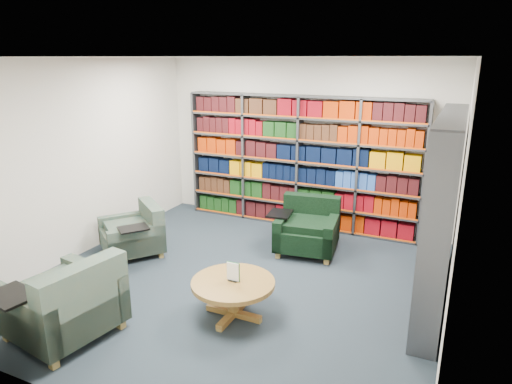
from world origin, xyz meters
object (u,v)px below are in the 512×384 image
at_px(chair_green_right, 308,230).
at_px(coffee_table, 233,288).
at_px(chair_teal_left, 137,234).
at_px(chair_teal_front, 67,306).

distance_m(chair_green_right, coffee_table, 2.14).
height_order(chair_teal_left, coffee_table, chair_teal_left).
distance_m(chair_teal_front, coffee_table, 1.72).
distance_m(chair_teal_left, chair_teal_front, 2.15).
xyz_separation_m(chair_green_right, coffee_table, (-0.15, -2.14, 0.03)).
bearing_deg(chair_teal_front, coffee_table, 37.88).
distance_m(chair_teal_left, coffee_table, 2.31).
relative_size(chair_green_right, chair_teal_front, 0.88).
bearing_deg(chair_green_right, chair_teal_left, -152.37).
xyz_separation_m(chair_teal_left, coffee_table, (2.10, -0.96, 0.05)).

